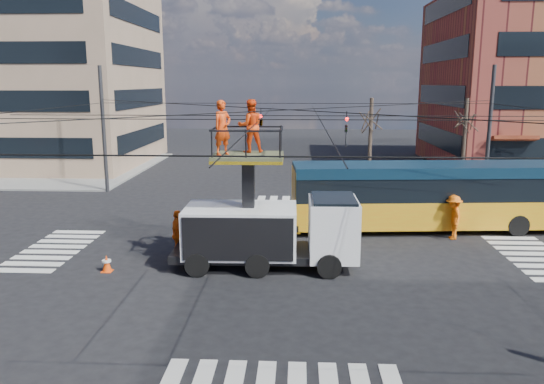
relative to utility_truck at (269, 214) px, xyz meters
The scene contains 11 objects.
ground 2.76m from the utility_truck, 66.44° to the left, with size 120.00×120.00×0.00m, color black.
sidewalk_nw 30.47m from the utility_truck, 131.83° to the left, with size 18.00×18.00×0.12m, color slate.
crosswalks 2.75m from the utility_truck, 66.44° to the left, with size 22.40×22.40×0.02m, color silver, non-canonical shape.
overhead_network 3.09m from the utility_truck, 72.49° to the left, with size 24.24×24.24×8.00m.
tree_a 16.40m from the utility_truck, 69.32° to the left, with size 2.00×2.00×6.00m.
tree_b 19.33m from the utility_truck, 52.28° to the left, with size 2.00×2.00×6.00m.
utility_truck is the anchor object (origin of this frame).
city_bus 9.14m from the utility_truck, 37.32° to the left, with size 13.06×3.66×3.20m.
traffic_cone 6.37m from the utility_truck, behind, with size 0.36×0.36×0.64m, color #FF480A.
worker_ground 4.01m from the utility_truck, 166.51° to the left, with size 1.14×0.48×1.95m, color orange.
flagger 9.11m from the utility_truck, 26.82° to the left, with size 1.31×0.75×2.02m, color orange.
Camera 1 is at (0.35, -21.07, 6.95)m, focal length 35.00 mm.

